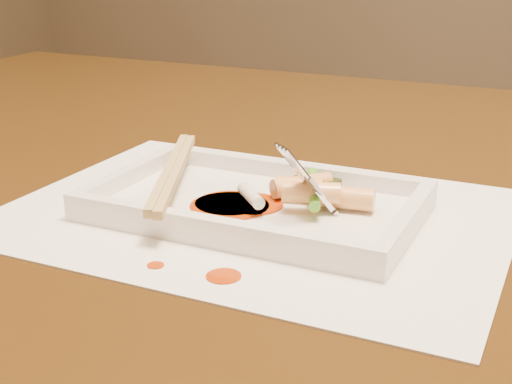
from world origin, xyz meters
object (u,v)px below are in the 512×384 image
at_px(table, 260,238).
at_px(chopstick_a, 169,170).
at_px(placemat, 256,214).
at_px(plate_base, 256,208).
at_px(fork, 349,119).

relative_size(table, chopstick_a, 6.77).
relative_size(placemat, chopstick_a, 1.93).
distance_m(placemat, plate_base, 0.00).
height_order(plate_base, chopstick_a, chopstick_a).
distance_m(table, plate_base, 0.22).
xyz_separation_m(table, fork, (0.15, -0.15, 0.18)).
height_order(placemat, plate_base, plate_base).
bearing_deg(chopstick_a, table, 87.77).
height_order(table, placemat, placemat).
bearing_deg(chopstick_a, placemat, 0.00).
bearing_deg(table, placemat, -66.21).
bearing_deg(placemat, table, 113.79).
bearing_deg(fork, plate_base, -165.58).
relative_size(placemat, plate_base, 1.54).
xyz_separation_m(table, chopstick_a, (-0.01, -0.17, 0.13)).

